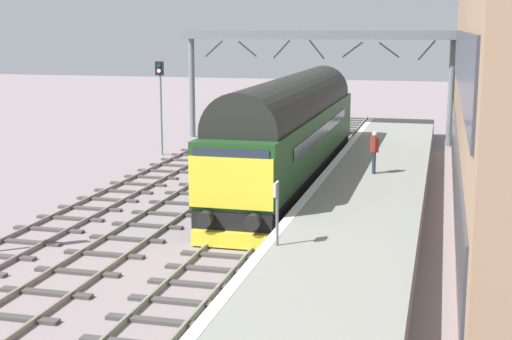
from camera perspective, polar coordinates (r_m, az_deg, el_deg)
ground_plane at (r=26.78m, az=0.53°, el=-3.48°), size 140.00×140.00×0.00m
track_main at (r=26.77m, az=0.53°, el=-3.37°), size 2.50×60.00×0.15m
track_adjacent_west at (r=27.75m, az=-6.35°, el=-2.92°), size 2.50×60.00×0.15m
track_adjacent_far_west at (r=28.91m, az=-11.93°, el=-2.53°), size 2.50×60.00×0.15m
station_platform at (r=26.08m, az=8.25°, el=-2.86°), size 4.00×44.00×1.01m
diesel_locomotive at (r=31.06m, az=2.70°, el=3.17°), size 2.74×18.60×4.68m
signal_post_mid at (r=39.29m, az=-7.33°, el=5.50°), size 0.44×0.22×4.90m
platform_number_sign at (r=19.40m, az=1.60°, el=-2.55°), size 0.10×0.44×1.69m
waiting_passenger at (r=29.41m, az=9.04°, el=1.64°), size 0.40×0.50×1.64m
overhead_footbridge at (r=43.78m, az=4.68°, el=9.90°), size 15.71×2.00×6.46m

